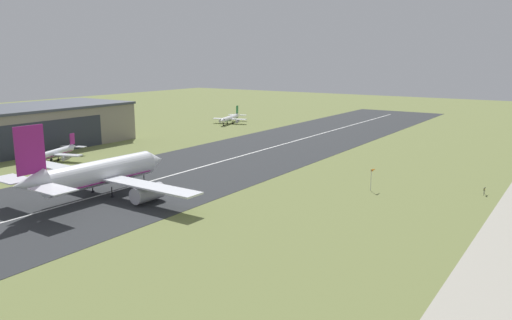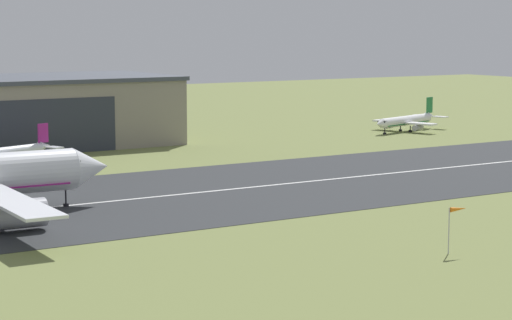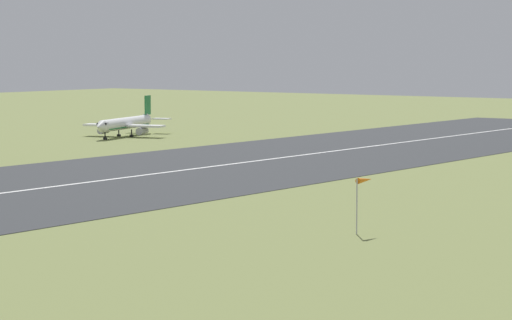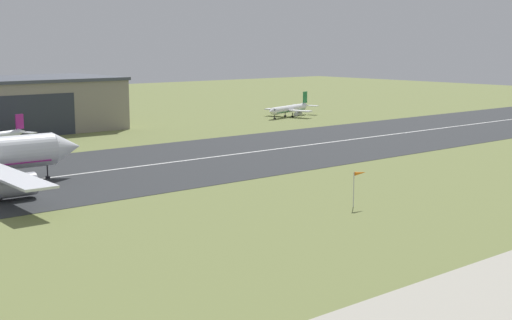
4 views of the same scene
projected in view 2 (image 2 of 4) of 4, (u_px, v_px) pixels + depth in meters
name	position (u px, v px, depth m)	size (l,w,h in m)	color
ground_plane	(386.00, 278.00, 104.81)	(646.55, 646.55, 0.00)	olive
runway_strip	(145.00, 198.00, 153.54)	(406.55, 51.38, 0.06)	#2B2D30
runway_centreline	(145.00, 198.00, 153.53)	(365.90, 0.70, 0.01)	silver
airplane_parked_west	(406.00, 121.00, 250.48)	(26.08, 17.51, 8.04)	white
airplane_parked_centre	(2.00, 154.00, 188.07)	(23.56, 19.53, 7.37)	silver
windsock_pole	(457.00, 211.00, 115.93)	(2.59, 0.78, 5.51)	#B7B7BC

